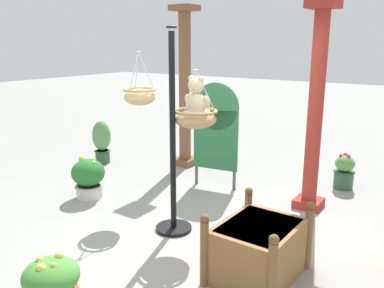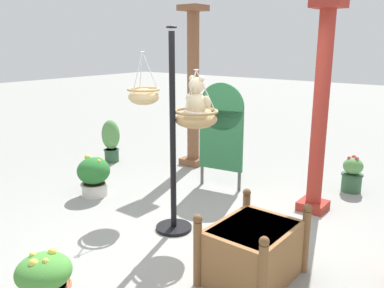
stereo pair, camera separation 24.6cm
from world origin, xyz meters
The scene contains 13 objects.
ground_plane centered at (0.00, 0.00, 0.00)m, with size 40.00×40.00×0.00m, color gray.
display_pole_central centered at (-0.22, -0.03, 0.74)m, with size 0.44×0.44×2.41m.
hanging_basket_with_teddy centered at (-0.07, 0.22, 1.37)m, with size 0.53×0.53×0.69m.
teddy_bear centered at (-0.07, 0.24, 1.59)m, with size 0.33×0.31×0.49m.
hanging_basket_left_high centered at (-1.12, 0.44, 1.53)m, with size 0.45×0.45×0.72m.
greenhouse_pillar_left centered at (0.92, 1.59, 1.32)m, with size 0.38×0.38×2.74m.
greenhouse_pillar_right centered at (-1.69, 2.29, 1.38)m, with size 0.41×0.41×2.87m.
wooden_planter_box centered at (1.07, -0.38, 0.30)m, with size 0.79×0.96×0.72m.
potted_plant_fern_front centered at (1.12, 2.64, 0.27)m, with size 0.33×0.33×0.57m.
potted_plant_tall_leafy centered at (-1.89, 0.12, 0.31)m, with size 0.49×0.49×0.62m.
potted_plant_bushy_green centered at (-0.10, -1.87, 0.27)m, with size 0.47×0.47×0.54m.
potted_plant_small_succulent centered at (-3.04, 1.47, 0.43)m, with size 0.34×0.34×0.82m.
display_sign_board centered at (-0.59, 1.55, 0.97)m, with size 0.73×0.14×1.66m.
Camera 2 is at (2.72, -3.50, 2.23)m, focal length 37.55 mm.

